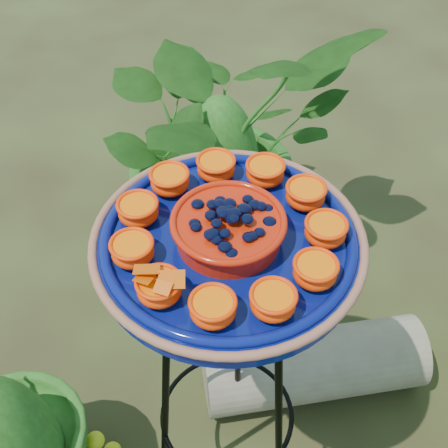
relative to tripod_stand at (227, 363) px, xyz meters
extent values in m
plane|color=black|center=(0.07, 0.14, -0.58)|extent=(20.00, 20.00, 0.00)
torus|color=black|center=(0.00, 0.00, 0.36)|extent=(0.34, 0.34, 0.02)
torus|color=black|center=(0.00, 0.00, -0.25)|extent=(0.43, 0.43, 0.01)
cylinder|color=black|center=(-0.04, 0.15, -0.11)|extent=(0.04, 0.09, 0.94)
cylinder|color=black|center=(-0.11, -0.11, -0.11)|extent=(0.07, 0.08, 0.94)
cylinder|color=black|center=(0.15, -0.04, -0.11)|extent=(0.09, 0.04, 0.94)
cylinder|color=#08115F|center=(0.00, 0.00, 0.40)|extent=(0.60, 0.60, 0.04)
torus|color=brown|center=(0.00, 0.00, 0.42)|extent=(0.50, 0.50, 0.02)
torus|color=#08115F|center=(0.00, 0.00, 0.42)|extent=(0.46, 0.46, 0.02)
cylinder|color=#BC1C07|center=(0.00, 0.00, 0.44)|extent=(0.23, 0.23, 0.05)
torus|color=#BC1C07|center=(0.00, 0.00, 0.46)|extent=(0.21, 0.21, 0.01)
ellipsoid|color=black|center=(0.00, 0.00, 0.47)|extent=(0.17, 0.17, 0.03)
ellipsoid|color=#FF3C02|center=(0.15, 0.08, 0.44)|extent=(0.07, 0.07, 0.04)
cylinder|color=#FF9305|center=(0.15, 0.08, 0.45)|extent=(0.07, 0.07, 0.01)
ellipsoid|color=#FF3C02|center=(0.09, 0.15, 0.44)|extent=(0.07, 0.07, 0.04)
cylinder|color=#FF9305|center=(0.09, 0.15, 0.45)|extent=(0.07, 0.07, 0.01)
ellipsoid|color=#FF3C02|center=(-0.01, 0.17, 0.44)|extent=(0.07, 0.07, 0.04)
cylinder|color=#FF9305|center=(-0.01, 0.17, 0.45)|extent=(0.07, 0.07, 0.01)
ellipsoid|color=#FF3C02|center=(-0.10, 0.14, 0.44)|extent=(0.07, 0.07, 0.04)
cylinder|color=#FF9305|center=(-0.10, 0.14, 0.45)|extent=(0.07, 0.07, 0.01)
ellipsoid|color=#FF3C02|center=(-0.16, 0.06, 0.44)|extent=(0.07, 0.07, 0.04)
cylinder|color=#FF9305|center=(-0.16, 0.06, 0.45)|extent=(0.07, 0.07, 0.01)
ellipsoid|color=#FF3C02|center=(-0.17, -0.03, 0.44)|extent=(0.07, 0.07, 0.04)
cylinder|color=#FF9305|center=(-0.17, -0.03, 0.45)|extent=(0.07, 0.07, 0.01)
ellipsoid|color=#FF3C02|center=(-0.13, -0.12, 0.44)|extent=(0.07, 0.07, 0.04)
cylinder|color=#FF9305|center=(-0.13, -0.12, 0.45)|extent=(0.07, 0.07, 0.01)
ellipsoid|color=#FF3C02|center=(-0.04, -0.17, 0.44)|extent=(0.07, 0.07, 0.04)
cylinder|color=#FF9305|center=(-0.04, -0.17, 0.45)|extent=(0.07, 0.07, 0.01)
ellipsoid|color=#FF3C02|center=(0.06, -0.16, 0.44)|extent=(0.07, 0.07, 0.04)
cylinder|color=#FF9305|center=(0.06, -0.16, 0.45)|extent=(0.07, 0.07, 0.01)
ellipsoid|color=#FF3C02|center=(0.13, -0.11, 0.44)|extent=(0.07, 0.07, 0.04)
cylinder|color=#FF9305|center=(0.13, -0.11, 0.45)|extent=(0.07, 0.07, 0.01)
ellipsoid|color=#FF3C02|center=(0.17, -0.02, 0.44)|extent=(0.07, 0.07, 0.04)
cylinder|color=#FF9305|center=(0.17, -0.02, 0.45)|extent=(0.07, 0.07, 0.01)
cylinder|color=black|center=(-0.04, -0.17, 0.47)|extent=(0.02, 0.03, 0.00)
cube|color=orange|center=(-0.07, -0.16, 0.47)|extent=(0.05, 0.05, 0.01)
cube|color=orange|center=(-0.02, -0.16, 0.47)|extent=(0.05, 0.05, 0.01)
cylinder|color=gray|center=(0.11, 0.37, -0.46)|extent=(0.68, 0.59, 0.23)
imported|color=#1F4813|center=(-0.44, 0.80, -0.09)|extent=(1.10, 1.14, 0.97)
camera|label=1|loc=(0.34, -0.68, 1.24)|focal=50.00mm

